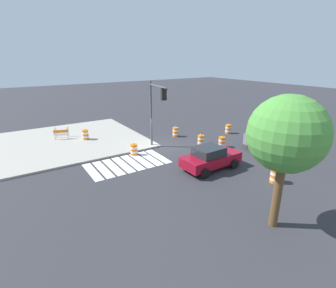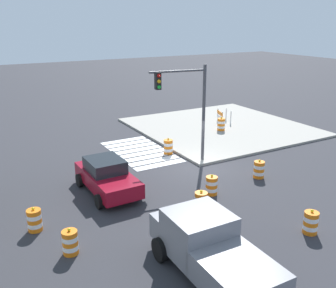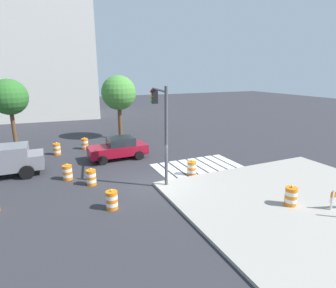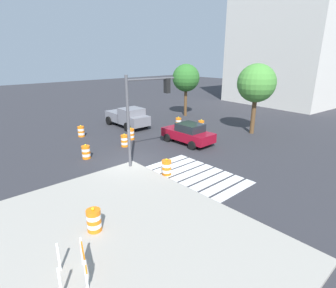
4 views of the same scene
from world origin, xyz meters
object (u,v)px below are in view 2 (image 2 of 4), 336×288
object	(u,v)px
traffic_barrel_crosswalk_end	(35,220)
traffic_barrel_opposite_curb	(70,242)
traffic_barrel_median_far	(311,223)
pickup_truck	(208,247)
traffic_light_pole	(185,97)
traffic_barrel_far_curb	(201,202)
traffic_barrel_on_sidewalk	(221,124)
traffic_barrel_near_corner	(212,186)
traffic_barrel_median_near	(259,170)
traffic_barrel_lane_center	(168,147)
sports_car	(107,176)
construction_barricade	(222,115)

from	to	relation	value
traffic_barrel_crosswalk_end	traffic_barrel_opposite_curb	world-z (taller)	same
traffic_barrel_median_far	pickup_truck	bearing A→B (deg)	90.51
traffic_barrel_opposite_curb	traffic_light_pole	world-z (taller)	traffic_light_pole
traffic_barrel_far_curb	traffic_barrel_opposite_curb	world-z (taller)	same
traffic_barrel_on_sidewalk	traffic_light_pole	distance (m)	7.95
pickup_truck	traffic_barrel_far_curb	world-z (taller)	pickup_truck
traffic_barrel_near_corner	traffic_light_pole	size ratio (longest dim) A/B	0.19
traffic_barrel_crosswalk_end	traffic_barrel_on_sidewalk	distance (m)	16.60
traffic_barrel_far_curb	traffic_barrel_near_corner	bearing A→B (deg)	-50.05
traffic_barrel_median_near	traffic_light_pole	bearing A→B (deg)	33.77
traffic_barrel_median_near	traffic_barrel_opposite_curb	bearing A→B (deg)	100.27
traffic_barrel_lane_center	traffic_barrel_on_sidewalk	xyz separation A→B (m)	(2.21, -5.74, 0.15)
traffic_barrel_median_far	traffic_barrel_on_sidewalk	bearing A→B (deg)	-22.90
traffic_barrel_median_far	traffic_barrel_on_sidewalk	size ratio (longest dim) A/B	1.00
sports_car	traffic_barrel_on_sidewalk	distance (m)	12.34
sports_car	construction_barricade	size ratio (longest dim) A/B	3.05
traffic_barrel_on_sidewalk	traffic_barrel_far_curb	bearing A→B (deg)	138.97
traffic_barrel_median_far	traffic_light_pole	distance (m)	9.40
construction_barricade	traffic_barrel_opposite_curb	bearing A→B (deg)	126.84
traffic_barrel_median_far	traffic_barrel_far_curb	bearing A→B (deg)	37.39
traffic_barrel_opposite_curb	traffic_light_pole	size ratio (longest dim) A/B	0.19
pickup_truck	traffic_barrel_median_far	bearing A→B (deg)	-89.49
traffic_barrel_crosswalk_end	traffic_light_pole	world-z (taller)	traffic_light_pole
traffic_barrel_far_curb	traffic_light_pole	bearing A→B (deg)	-24.73
traffic_barrel_crosswalk_end	sports_car	bearing A→B (deg)	-62.67
pickup_truck	traffic_barrel_median_near	xyz separation A→B (m)	(5.21, -6.97, -0.52)
traffic_barrel_median_far	sports_car	bearing A→B (deg)	36.60
traffic_barrel_median_far	traffic_barrel_lane_center	distance (m)	10.79
construction_barricade	traffic_barrel_far_curb	bearing A→B (deg)	139.42
traffic_barrel_crosswalk_end	traffic_barrel_far_curb	distance (m)	6.87
traffic_light_pole	traffic_barrel_median_near	bearing A→B (deg)	-146.23
sports_car	traffic_barrel_lane_center	distance (m)	6.26
pickup_truck	traffic_barrel_lane_center	world-z (taller)	pickup_truck
traffic_barrel_near_corner	construction_barricade	bearing A→B (deg)	-39.25
traffic_barrel_median_far	traffic_barrel_far_curb	size ratio (longest dim) A/B	1.00
traffic_barrel_far_curb	traffic_light_pole	distance (m)	6.66
sports_car	traffic_barrel_near_corner	bearing A→B (deg)	-122.73
pickup_truck	traffic_barrel_on_sidewalk	size ratio (longest dim) A/B	5.08
sports_car	traffic_barrel_far_curb	world-z (taller)	sports_car
traffic_barrel_median_near	traffic_barrel_lane_center	distance (m)	6.08
pickup_truck	traffic_barrel_median_near	distance (m)	8.72
traffic_barrel_median_near	traffic_barrel_opposite_curb	distance (m)	10.75
sports_car	traffic_barrel_median_near	size ratio (longest dim) A/B	4.25
sports_car	traffic_barrel_median_near	bearing A→B (deg)	-106.79
traffic_barrel_near_corner	traffic_barrel_median_far	xyz separation A→B (m)	(-4.74, -1.31, 0.00)
traffic_barrel_lane_center	traffic_barrel_near_corner	bearing A→B (deg)	170.02
sports_car	traffic_light_pole	xyz separation A→B (m)	(1.28, -5.19, 3.10)
pickup_truck	construction_barricade	bearing A→B (deg)	-38.56
traffic_barrel_on_sidewalk	traffic_barrel_median_far	bearing A→B (deg)	157.10
traffic_barrel_median_far	traffic_barrel_far_curb	xyz separation A→B (m)	(3.56, 2.72, 0.00)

